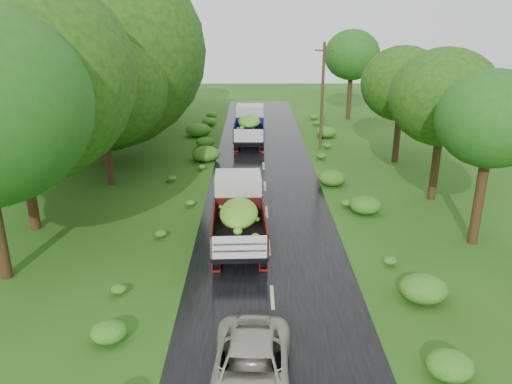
{
  "coord_description": "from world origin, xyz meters",
  "views": [
    {
      "loc": [
        -0.66,
        -11.4,
        9.61
      ],
      "look_at": [
        -0.55,
        10.36,
        1.7
      ],
      "focal_mm": 35.0,
      "sensor_mm": 36.0,
      "label": 1
    }
  ],
  "objects_px": {
    "truck_far": "(250,124)",
    "utility_pole": "(322,96)",
    "car": "(251,371)",
    "truck_near": "(239,211)"
  },
  "relations": [
    {
      "from": "truck_near",
      "to": "utility_pole",
      "type": "relative_size",
      "value": 0.81
    },
    {
      "from": "truck_far",
      "to": "utility_pole",
      "type": "bearing_deg",
      "value": -19.18
    },
    {
      "from": "truck_near",
      "to": "car",
      "type": "height_order",
      "value": "truck_near"
    },
    {
      "from": "car",
      "to": "utility_pole",
      "type": "height_order",
      "value": "utility_pole"
    },
    {
      "from": "car",
      "to": "truck_near",
      "type": "bearing_deg",
      "value": 96.26
    },
    {
      "from": "truck_far",
      "to": "car",
      "type": "relative_size",
      "value": 1.34
    },
    {
      "from": "truck_far",
      "to": "utility_pole",
      "type": "height_order",
      "value": "utility_pole"
    },
    {
      "from": "truck_far",
      "to": "truck_near",
      "type": "bearing_deg",
      "value": -90.31
    },
    {
      "from": "truck_far",
      "to": "utility_pole",
      "type": "relative_size",
      "value": 0.81
    },
    {
      "from": "truck_near",
      "to": "car",
      "type": "bearing_deg",
      "value": -88.72
    }
  ]
}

